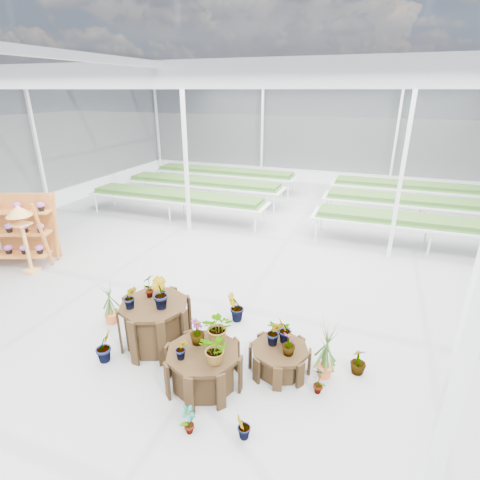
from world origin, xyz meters
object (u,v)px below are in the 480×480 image
(shelf_rack, at_px, (19,231))
(bird_table, at_px, (25,240))
(plinth_tall, at_px, (156,324))
(plinth_low, at_px, (279,359))
(plinth_mid, at_px, (204,368))

(shelf_rack, bearing_deg, bird_table, -51.08)
(plinth_tall, relative_size, bird_table, 0.70)
(shelf_rack, distance_m, bird_table, 0.72)
(bird_table, bearing_deg, plinth_low, -2.76)
(plinth_tall, xyz_separation_m, bird_table, (-4.42, 1.36, 0.45))
(plinth_low, distance_m, shelf_rack, 7.45)
(plinth_mid, height_order, plinth_low, plinth_mid)
(plinth_tall, height_order, shelf_rack, shelf_rack)
(plinth_mid, relative_size, shelf_rack, 0.65)
(plinth_mid, bearing_deg, shelf_rack, 159.51)
(plinth_tall, distance_m, shelf_rack, 5.35)
(plinth_low, xyz_separation_m, bird_table, (-6.62, 1.26, 0.65))
(plinth_low, height_order, shelf_rack, shelf_rack)
(bird_table, bearing_deg, shelf_rack, 157.06)
(shelf_rack, height_order, bird_table, shelf_rack)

